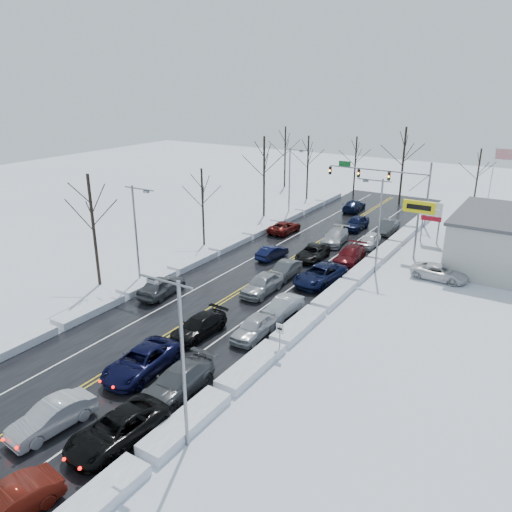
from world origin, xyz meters
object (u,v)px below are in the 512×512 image
Objects in this scene: oncoming_car_0 at (272,258)px; flagpole at (492,183)px; tires_plus_sign at (419,211)px; traffic_signal_mast at (388,179)px.

flagpole is at bearing -121.24° from oncoming_car_0.
traffic_signal_mast is at bearing 120.46° from tires_plus_sign.
flagpole reaches higher than oncoming_car_0.
traffic_signal_mast is 21.27m from oncoming_car_0.
traffic_signal_mast is 1.33× the size of flagpole.
flagpole is (11.72, 2.01, 0.45)m from traffic_signal_mast.
tires_plus_sign reaches higher than oncoming_car_0.
oncoming_car_0 is at bearing -104.80° from traffic_signal_mast.
traffic_signal_mast is 2.21× the size of tires_plus_sign.
oncoming_car_0 is (-16.98, -21.88, -5.93)m from flagpole.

